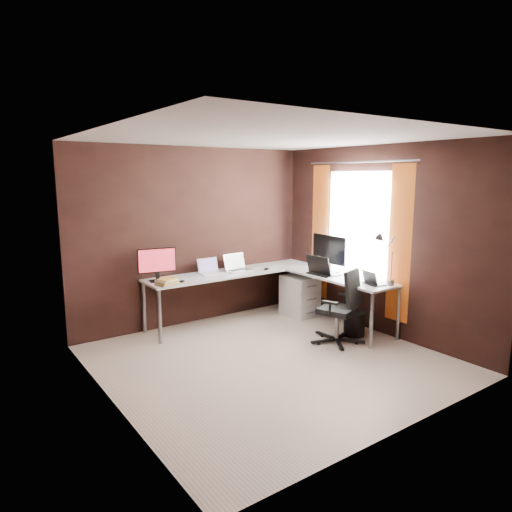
{
  "coord_description": "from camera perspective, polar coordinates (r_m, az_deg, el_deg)",
  "views": [
    {
      "loc": [
        -3.0,
        -3.96,
        2.09
      ],
      "look_at": [
        0.47,
        0.95,
        1.04
      ],
      "focal_mm": 32.0,
      "sensor_mm": 36.0,
      "label": 1
    }
  ],
  "objects": [
    {
      "name": "mouse_left",
      "position": [
        6.0,
        -9.23,
        -3.15
      ],
      "size": [
        0.1,
        0.08,
        0.03
      ],
      "primitive_type": "ellipsoid",
      "rotation": [
        0.0,
        0.0,
        0.34
      ],
      "color": "black",
      "rests_on": "desk"
    },
    {
      "name": "desk_lamp",
      "position": [
        5.94,
        15.76,
        0.41
      ],
      "size": [
        0.2,
        0.24,
        0.66
      ],
      "rotation": [
        0.0,
        0.0,
        0.11
      ],
      "color": "slate",
      "rests_on": "desk"
    },
    {
      "name": "desk",
      "position": [
        6.46,
        2.24,
        -2.7
      ],
      "size": [
        2.65,
        2.25,
        0.73
      ],
      "color": "white",
      "rests_on": "ground"
    },
    {
      "name": "drawer_pedestal",
      "position": [
        7.0,
        5.49,
        -4.94
      ],
      "size": [
        0.42,
        0.5,
        0.6
      ],
      "primitive_type": "cube",
      "color": "white",
      "rests_on": "ground"
    },
    {
      "name": "laptop_silver",
      "position": [
        6.66,
        -2.38,
        -1.39
      ],
      "size": [
        0.39,
        0.3,
        0.24
      ],
      "rotation": [
        0.0,
        0.0,
        0.11
      ],
      "color": "silver",
      "rests_on": "desk"
    },
    {
      "name": "monitor_right",
      "position": [
        6.6,
        9.13,
        0.58
      ],
      "size": [
        0.16,
        0.66,
        0.53
      ],
      "rotation": [
        0.0,
        0.0,
        1.55
      ],
      "color": "black",
      "rests_on": "desk"
    },
    {
      "name": "laptop_white",
      "position": [
        6.5,
        -5.8,
        -1.78
      ],
      "size": [
        0.32,
        0.23,
        0.21
      ],
      "rotation": [
        0.0,
        0.0,
        0.01
      ],
      "color": "white",
      "rests_on": "desk"
    },
    {
      "name": "office_chair",
      "position": [
        5.92,
        10.42,
        -8.04
      ],
      "size": [
        0.54,
        0.57,
        0.96
      ],
      "rotation": [
        0.0,
        0.0,
        0.35
      ],
      "color": "black",
      "rests_on": "ground"
    },
    {
      "name": "laptop_black_small",
      "position": [
        6.0,
        14.34,
        -3.08
      ],
      "size": [
        0.24,
        0.3,
        0.18
      ],
      "rotation": [
        0.0,
        0.0,
        1.38
      ],
      "color": "black",
      "rests_on": "desk"
    },
    {
      "name": "monitor_left",
      "position": [
        6.1,
        -12.27,
        -0.81
      ],
      "size": [
        0.5,
        0.18,
        0.44
      ],
      "rotation": [
        0.0,
        0.0,
        -0.18
      ],
      "color": "black",
      "rests_on": "desk"
    },
    {
      "name": "laptop_black_big",
      "position": [
        6.44,
        8.22,
        -1.82
      ],
      "size": [
        0.32,
        0.44,
        0.28
      ],
      "rotation": [
        0.0,
        0.0,
        1.63
      ],
      "color": "black",
      "rests_on": "desk"
    },
    {
      "name": "book_stack",
      "position": [
        5.9,
        -11.03,
        -3.19
      ],
      "size": [
        0.3,
        0.27,
        0.08
      ],
      "rotation": [
        0.0,
        0.0,
        0.3
      ],
      "color": "tan",
      "rests_on": "desk"
    },
    {
      "name": "wastebasket",
      "position": [
        6.25,
        12.18,
        -8.27
      ],
      "size": [
        0.37,
        0.37,
        0.32
      ],
      "primitive_type": "cylinder",
      "rotation": [
        0.0,
        0.0,
        -0.43
      ],
      "color": "black",
      "rests_on": "ground"
    },
    {
      "name": "mouse_corner",
      "position": [
        6.71,
        1.31,
        -1.61
      ],
      "size": [
        0.1,
        0.08,
        0.04
      ],
      "primitive_type": "ellipsoid",
      "rotation": [
        0.0,
        0.0,
        -0.28
      ],
      "color": "black",
      "rests_on": "desk"
    },
    {
      "name": "room",
      "position": [
        5.3,
        4.39,
        1.06
      ],
      "size": [
        3.6,
        3.6,
        2.5
      ],
      "color": "beige",
      "rests_on": "ground"
    }
  ]
}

